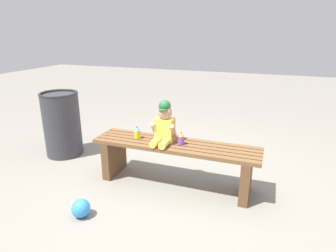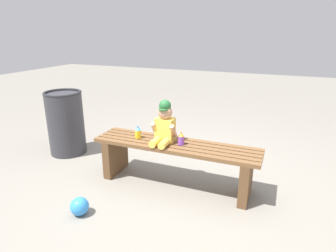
{
  "view_description": "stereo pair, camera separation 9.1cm",
  "coord_description": "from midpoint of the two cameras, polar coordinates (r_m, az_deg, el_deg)",
  "views": [
    {
      "loc": [
        0.8,
        -2.36,
        1.43
      ],
      "look_at": [
        -0.05,
        -0.05,
        0.61
      ],
      "focal_mm": 30.73,
      "sensor_mm": 36.0,
      "label": 1
    },
    {
      "loc": [
        0.88,
        -2.33,
        1.43
      ],
      "look_at": [
        -0.05,
        -0.05,
        0.61
      ],
      "focal_mm": 30.73,
      "sensor_mm": 36.0,
      "label": 2
    }
  ],
  "objects": [
    {
      "name": "sippy_cup_left",
      "position": [
        2.81,
        -7.05,
        -1.34
      ],
      "size": [
        0.06,
        0.06,
        0.12
      ],
      "color": "yellow",
      "rests_on": "park_bench"
    },
    {
      "name": "trash_bin",
      "position": [
        3.62,
        -20.95,
        0.43
      ],
      "size": [
        0.43,
        0.43,
        0.76
      ],
      "color": "#333338",
      "rests_on": "ground_plane"
    },
    {
      "name": "ground_plane",
      "position": [
        2.87,
        0.46,
        -11.36
      ],
      "size": [
        16.0,
        16.0,
        0.0
      ],
      "primitive_type": "plane",
      "color": "gray"
    },
    {
      "name": "child_figure",
      "position": [
        2.66,
        -1.78,
        0.33
      ],
      "size": [
        0.23,
        0.27,
        0.4
      ],
      "color": "#F2C64C",
      "rests_on": "park_bench"
    },
    {
      "name": "sippy_cup_right",
      "position": [
        2.64,
        1.6,
        -2.48
      ],
      "size": [
        0.06,
        0.06,
        0.12
      ],
      "color": "#8C4CCC",
      "rests_on": "park_bench"
    },
    {
      "name": "toy_ball",
      "position": [
        2.51,
        -17.95,
        -15.26
      ],
      "size": [
        0.15,
        0.15,
        0.15
      ],
      "primitive_type": "sphere",
      "color": "#338CE5",
      "rests_on": "ground_plane"
    },
    {
      "name": "park_bench",
      "position": [
        2.74,
        0.48,
        -6.16
      ],
      "size": [
        1.57,
        0.36,
        0.43
      ],
      "color": "brown",
      "rests_on": "ground_plane"
    }
  ]
}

